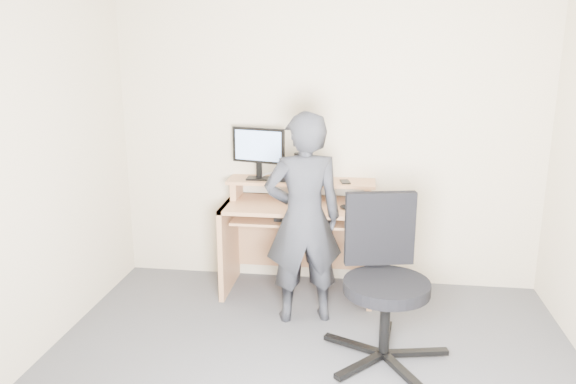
% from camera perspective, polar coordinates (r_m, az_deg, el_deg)
% --- Properties ---
extents(back_wall, '(3.50, 0.02, 2.50)m').
position_cam_1_polar(back_wall, '(4.64, 4.04, 5.66)').
color(back_wall, beige).
rests_on(back_wall, ground).
extents(desk, '(1.20, 0.60, 0.91)m').
position_cam_1_polar(desk, '(4.61, 1.22, -3.37)').
color(desk, tan).
rests_on(desk, ground).
extents(monitor, '(0.44, 0.14, 0.43)m').
position_cam_1_polar(monitor, '(4.55, -3.02, 4.42)').
color(monitor, black).
rests_on(monitor, desk).
extents(external_drive, '(0.10, 0.14, 0.20)m').
position_cam_1_polar(external_drive, '(4.57, 1.70, 2.48)').
color(external_drive, black).
rests_on(external_drive, desk).
extents(travel_mug, '(0.09, 0.09, 0.20)m').
position_cam_1_polar(travel_mug, '(4.58, 1.16, 2.51)').
color(travel_mug, silver).
rests_on(travel_mug, desk).
extents(smartphone, '(0.09, 0.14, 0.01)m').
position_cam_1_polar(smartphone, '(4.52, 5.83, 1.05)').
color(smartphone, black).
rests_on(smartphone, desk).
extents(charger, '(0.05, 0.04, 0.03)m').
position_cam_1_polar(charger, '(4.51, -0.57, 1.25)').
color(charger, black).
rests_on(charger, desk).
extents(headphones, '(0.19, 0.19, 0.06)m').
position_cam_1_polar(headphones, '(4.65, -1.79, 1.55)').
color(headphones, silver).
rests_on(headphones, desk).
extents(keyboard, '(0.46, 0.19, 0.03)m').
position_cam_1_polar(keyboard, '(4.40, 1.65, -2.60)').
color(keyboard, black).
rests_on(keyboard, desk).
extents(mouse, '(0.11, 0.09, 0.04)m').
position_cam_1_polar(mouse, '(4.35, 5.93, -1.50)').
color(mouse, black).
rests_on(mouse, desk).
extents(office_chair, '(0.82, 0.81, 1.03)m').
position_cam_1_polar(office_chair, '(3.66, 9.71, -8.18)').
color(office_chair, black).
rests_on(office_chair, ground).
extents(person, '(0.64, 0.51, 1.54)m').
position_cam_1_polar(person, '(4.01, 1.60, -2.76)').
color(person, black).
rests_on(person, ground).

